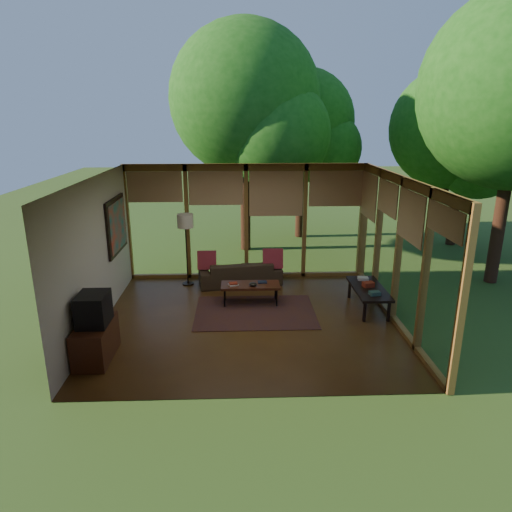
{
  "coord_description": "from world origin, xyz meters",
  "views": [
    {
      "loc": [
        -0.18,
        -7.94,
        3.71
      ],
      "look_at": [
        0.16,
        0.7,
        1.07
      ],
      "focal_mm": 32.0,
      "sensor_mm": 36.0,
      "label": 1
    }
  ],
  "objects_px": {
    "sofa": "(240,273)",
    "media_cabinet": "(96,341)",
    "side_console": "(369,290)",
    "television": "(93,309)",
    "coffee_table": "(250,286)",
    "floor_lamp": "(185,225)"
  },
  "relations": [
    {
      "from": "sofa",
      "to": "television",
      "type": "height_order",
      "value": "television"
    },
    {
      "from": "media_cabinet",
      "to": "floor_lamp",
      "type": "bearing_deg",
      "value": 71.6
    },
    {
      "from": "television",
      "to": "coffee_table",
      "type": "bearing_deg",
      "value": 40.58
    },
    {
      "from": "sofa",
      "to": "media_cabinet",
      "type": "height_order",
      "value": "media_cabinet"
    },
    {
      "from": "floor_lamp",
      "to": "coffee_table",
      "type": "xyz_separation_m",
      "value": [
        1.41,
        -1.19,
        -1.01
      ]
    },
    {
      "from": "sofa",
      "to": "side_console",
      "type": "bearing_deg",
      "value": 139.87
    },
    {
      "from": "television",
      "to": "floor_lamp",
      "type": "xyz_separation_m",
      "value": [
        1.09,
        3.33,
        0.56
      ]
    },
    {
      "from": "media_cabinet",
      "to": "coffee_table",
      "type": "distance_m",
      "value": 3.31
    },
    {
      "from": "side_console",
      "to": "coffee_table",
      "type": "bearing_deg",
      "value": 171.3
    },
    {
      "from": "sofa",
      "to": "coffee_table",
      "type": "xyz_separation_m",
      "value": [
        0.21,
        -1.18,
        0.12
      ]
    },
    {
      "from": "television",
      "to": "floor_lamp",
      "type": "relative_size",
      "value": 0.33
    },
    {
      "from": "coffee_table",
      "to": "sofa",
      "type": "bearing_deg",
      "value": 99.98
    },
    {
      "from": "coffee_table",
      "to": "floor_lamp",
      "type": "bearing_deg",
      "value": 139.94
    },
    {
      "from": "side_console",
      "to": "media_cabinet",
      "type": "bearing_deg",
      "value": -159.92
    },
    {
      "from": "media_cabinet",
      "to": "coffee_table",
      "type": "xyz_separation_m",
      "value": [
        2.52,
        2.14,
        0.09
      ]
    },
    {
      "from": "coffee_table",
      "to": "side_console",
      "type": "xyz_separation_m",
      "value": [
        2.35,
        -0.36,
        0.02
      ]
    },
    {
      "from": "floor_lamp",
      "to": "side_console",
      "type": "xyz_separation_m",
      "value": [
        3.76,
        -1.55,
        -1.0
      ]
    },
    {
      "from": "media_cabinet",
      "to": "television",
      "type": "relative_size",
      "value": 1.82
    },
    {
      "from": "sofa",
      "to": "side_console",
      "type": "relative_size",
      "value": 1.33
    },
    {
      "from": "side_console",
      "to": "television",
      "type": "bearing_deg",
      "value": -159.84
    },
    {
      "from": "sofa",
      "to": "floor_lamp",
      "type": "bearing_deg",
      "value": -9.58
    },
    {
      "from": "sofa",
      "to": "media_cabinet",
      "type": "relative_size",
      "value": 1.86
    }
  ]
}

